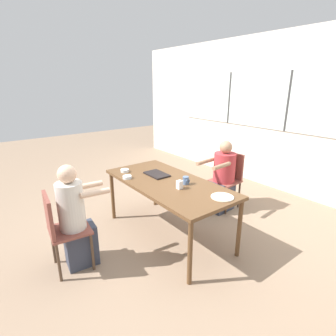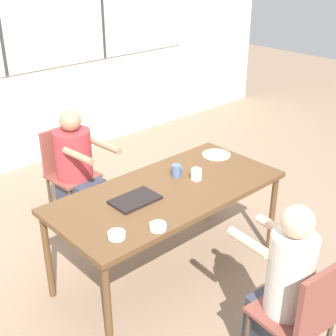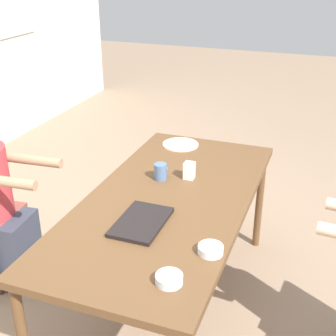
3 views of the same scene
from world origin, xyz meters
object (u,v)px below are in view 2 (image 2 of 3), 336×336
at_px(chair_for_woman_green_shirt, 66,165).
at_px(chair_for_man_blue_shirt, 305,312).
at_px(milk_carton_small, 196,174).
at_px(coffee_mug, 177,171).
at_px(bowl_white_shallow, 117,235).
at_px(person_woman_green_shirt, 78,175).
at_px(person_man_blue_shirt, 283,296).
at_px(bowl_cereal, 158,227).

xyz_separation_m(chair_for_woman_green_shirt, chair_for_man_blue_shirt, (-0.02, -2.61, 0.00)).
height_order(chair_for_woman_green_shirt, milk_carton_small, chair_for_woman_green_shirt).
xyz_separation_m(coffee_mug, bowl_white_shallow, (-0.87, -0.37, -0.03)).
relative_size(person_woman_green_shirt, person_man_blue_shirt, 0.95).
bearing_deg(chair_for_man_blue_shirt, chair_for_woman_green_shirt, 95.32).
xyz_separation_m(person_woman_green_shirt, person_man_blue_shirt, (-0.02, -2.28, 0.05)).
relative_size(chair_for_woman_green_shirt, milk_carton_small, 8.77).
bearing_deg(person_woman_green_shirt, bowl_white_shallow, 62.89).
relative_size(person_man_blue_shirt, milk_carton_small, 11.59).
relative_size(person_woman_green_shirt, coffee_mug, 11.41).
bearing_deg(chair_for_man_blue_shirt, bowl_cereal, 112.07).
height_order(person_woman_green_shirt, bowl_cereal, person_woman_green_shirt).
relative_size(chair_for_man_blue_shirt, bowl_cereal, 7.76).
height_order(chair_for_woman_green_shirt, person_woman_green_shirt, person_woman_green_shirt).
relative_size(bowl_white_shallow, bowl_cereal, 0.99).
xyz_separation_m(chair_for_man_blue_shirt, bowl_cereal, (-0.28, 0.95, 0.24)).
distance_m(person_woman_green_shirt, milk_carton_small, 1.27).
height_order(chair_for_man_blue_shirt, milk_carton_small, chair_for_man_blue_shirt).
distance_m(milk_carton_small, bowl_white_shallow, 0.96).
xyz_separation_m(chair_for_woman_green_shirt, milk_carton_small, (0.38, -1.34, 0.28)).
bearing_deg(bowl_white_shallow, bowl_cereal, -21.78).
xyz_separation_m(chair_for_woman_green_shirt, person_woman_green_shirt, (0.01, -0.17, -0.04)).
relative_size(coffee_mug, bowl_cereal, 0.85).
bearing_deg(bowl_white_shallow, person_woman_green_shirt, 67.73).
bearing_deg(person_man_blue_shirt, milk_carton_small, 76.76).
height_order(chair_for_man_blue_shirt, bowl_white_shallow, chair_for_man_blue_shirt).
distance_m(person_man_blue_shirt, milk_carton_small, 1.21).
height_order(chair_for_man_blue_shirt, person_man_blue_shirt, person_man_blue_shirt).
bearing_deg(bowl_cereal, coffee_mug, 37.78).
bearing_deg(milk_carton_small, bowl_cereal, -154.71).
bearing_deg(coffee_mug, chair_for_woman_green_shirt, 104.75).
relative_size(chair_for_woman_green_shirt, bowl_white_shallow, 7.83).
bearing_deg(chair_for_man_blue_shirt, coffee_mug, 82.60).
xyz_separation_m(person_woman_green_shirt, bowl_white_shallow, (-0.57, -1.39, 0.29)).
relative_size(milk_carton_small, bowl_white_shallow, 0.89).
distance_m(chair_for_man_blue_shirt, bowl_cereal, 1.02).
bearing_deg(chair_for_man_blue_shirt, person_woman_green_shirt, 94.95).
relative_size(person_man_blue_shirt, bowl_white_shallow, 10.35).
bearing_deg(coffee_mug, bowl_white_shallow, -156.76).
bearing_deg(bowl_cereal, bowl_white_shallow, 158.22).
height_order(person_man_blue_shirt, bowl_white_shallow, person_man_blue_shirt).
height_order(chair_for_man_blue_shirt, coffee_mug, chair_for_man_blue_shirt).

